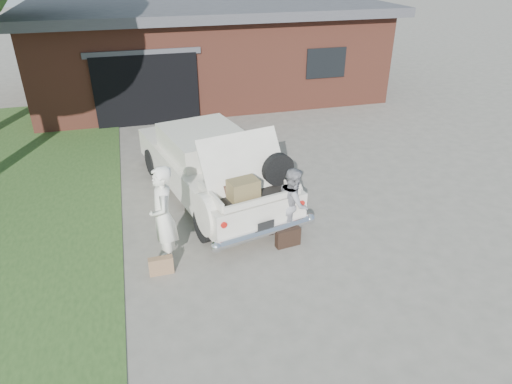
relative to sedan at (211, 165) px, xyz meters
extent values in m
plane|color=gray|center=(0.45, -2.72, -0.75)|extent=(90.00, 90.00, 0.00)
cube|color=brown|center=(1.45, 8.78, 0.75)|extent=(12.00, 7.00, 3.00)
cube|color=#4C4C51|center=(1.45, 8.78, 2.40)|extent=(12.80, 7.80, 0.30)
cube|color=black|center=(-1.05, 5.33, 0.35)|extent=(3.20, 0.30, 2.20)
cube|color=#4C4C51|center=(-1.05, 5.26, 1.50)|extent=(3.50, 0.12, 0.18)
cube|color=black|center=(4.95, 5.26, 0.85)|extent=(1.40, 0.08, 1.00)
cube|color=white|center=(-0.01, 0.04, -0.13)|extent=(2.92, 5.24, 0.64)
cube|color=beige|center=(-0.08, 0.33, 0.44)|extent=(2.03, 2.29, 0.51)
cube|color=black|center=(-0.28, 1.25, 0.42)|extent=(1.51, 0.41, 0.44)
cube|color=black|center=(0.13, -0.58, 0.42)|extent=(1.51, 0.41, 0.44)
cylinder|color=black|center=(-0.49, -1.79, -0.42)|extent=(0.36, 0.68, 0.65)
cylinder|color=black|center=(1.21, -1.41, -0.42)|extent=(0.36, 0.68, 0.65)
cylinder|color=black|center=(-1.23, 1.49, -0.42)|extent=(0.36, 0.68, 0.65)
cylinder|color=black|center=(0.47, 1.87, -0.42)|extent=(0.36, 0.68, 0.65)
cylinder|color=silver|center=(0.54, -2.42, -0.35)|extent=(2.02, 0.62, 0.18)
cylinder|color=#A5140F|center=(-0.26, -2.53, 0.03)|extent=(0.14, 0.12, 0.12)
cylinder|color=#A5140F|center=(1.32, -2.17, 0.03)|extent=(0.14, 0.12, 0.12)
cube|color=black|center=(0.55, -2.44, -0.20)|extent=(0.33, 0.09, 0.17)
cube|color=black|center=(0.40, -1.79, 0.21)|extent=(1.74, 1.40, 0.04)
cube|color=white|center=(-0.37, -1.97, 0.31)|extent=(0.30, 1.07, 0.18)
cube|color=white|center=(1.17, -1.62, 0.31)|extent=(0.30, 1.07, 0.18)
cube|color=white|center=(0.52, -2.32, 0.27)|extent=(1.56, 0.41, 0.12)
cube|color=white|center=(0.35, -1.55, 0.72)|extent=(1.76, 0.98, 0.99)
cube|color=#512E23|center=(0.17, -1.79, 0.33)|extent=(0.65, 0.49, 0.19)
cube|color=olive|center=(0.22, -2.08, 0.42)|extent=(0.61, 0.47, 0.38)
cube|color=black|center=(0.56, -1.49, 0.32)|extent=(0.64, 0.49, 0.18)
cylinder|color=black|center=(1.00, -1.71, 0.55)|extent=(0.66, 0.30, 0.64)
imported|color=white|center=(-1.26, -2.30, 0.20)|extent=(0.46, 0.69, 1.89)
imported|color=gray|center=(1.19, -2.10, -0.02)|extent=(0.70, 0.82, 1.46)
cube|color=#976F4D|center=(-1.40, -2.61, -0.58)|extent=(0.43, 0.14, 0.33)
cube|color=black|center=(1.00, -2.40, -0.56)|extent=(0.50, 0.21, 0.37)
camera|label=1|loc=(-1.51, -9.20, 4.30)|focal=32.00mm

